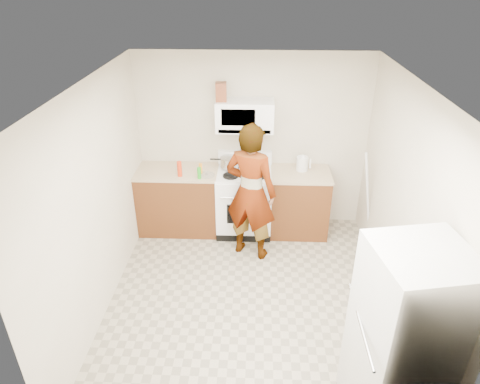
# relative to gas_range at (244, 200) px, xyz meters

# --- Properties ---
(floor) EXTENTS (3.60, 3.60, 0.00)m
(floor) POSITION_rel_gas_range_xyz_m (0.10, -1.48, -0.49)
(floor) COLOR gray
(floor) RESTS_ON ground
(back_wall) EXTENTS (3.20, 0.02, 2.50)m
(back_wall) POSITION_rel_gas_range_xyz_m (0.10, 0.31, 0.76)
(back_wall) COLOR beige
(back_wall) RESTS_ON floor
(right_wall) EXTENTS (0.02, 3.60, 2.50)m
(right_wall) POSITION_rel_gas_range_xyz_m (1.69, -1.48, 0.76)
(right_wall) COLOR beige
(right_wall) RESTS_ON floor
(cabinet_left) EXTENTS (1.12, 0.62, 0.90)m
(cabinet_left) POSITION_rel_gas_range_xyz_m (-0.94, 0.01, -0.04)
(cabinet_left) COLOR #5B2C15
(cabinet_left) RESTS_ON floor
(counter_left) EXTENTS (1.14, 0.64, 0.03)m
(counter_left) POSITION_rel_gas_range_xyz_m (-0.94, 0.01, 0.43)
(counter_left) COLOR tan
(counter_left) RESTS_ON cabinet_left
(cabinet_right) EXTENTS (0.80, 0.62, 0.90)m
(cabinet_right) POSITION_rel_gas_range_xyz_m (0.78, 0.01, -0.04)
(cabinet_right) COLOR #5B2C15
(cabinet_right) RESTS_ON floor
(counter_right) EXTENTS (0.82, 0.64, 0.03)m
(counter_right) POSITION_rel_gas_range_xyz_m (0.78, 0.01, 0.43)
(counter_right) COLOR tan
(counter_right) RESTS_ON cabinet_right
(gas_range) EXTENTS (0.76, 0.65, 1.13)m
(gas_range) POSITION_rel_gas_range_xyz_m (0.00, 0.00, 0.00)
(gas_range) COLOR white
(gas_range) RESTS_ON floor
(microwave) EXTENTS (0.76, 0.38, 0.40)m
(microwave) POSITION_rel_gas_range_xyz_m (0.00, 0.13, 1.21)
(microwave) COLOR white
(microwave) RESTS_ON back_wall
(person) EXTENTS (0.78, 0.65, 1.84)m
(person) POSITION_rel_gas_range_xyz_m (0.10, -0.57, 0.43)
(person) COLOR tan
(person) RESTS_ON floor
(fridge) EXTENTS (0.82, 0.82, 1.70)m
(fridge) POSITION_rel_gas_range_xyz_m (1.36, -2.86, 0.36)
(fridge) COLOR silver
(fridge) RESTS_ON floor
(kettle) EXTENTS (0.20, 0.20, 0.19)m
(kettle) POSITION_rel_gas_range_xyz_m (0.80, 0.09, 0.55)
(kettle) COLOR silver
(kettle) RESTS_ON counter_right
(jug) EXTENTS (0.15, 0.15, 0.24)m
(jug) POSITION_rel_gas_range_xyz_m (-0.31, 0.09, 1.53)
(jug) COLOR #642D17
(jug) RESTS_ON microwave
(saucepan) EXTENTS (0.33, 0.33, 0.14)m
(saucepan) POSITION_rel_gas_range_xyz_m (-0.21, 0.11, 0.54)
(saucepan) COLOR #B3B2B7
(saucepan) RESTS_ON gas_range
(tray) EXTENTS (0.27, 0.19, 0.05)m
(tray) POSITION_rel_gas_range_xyz_m (0.17, -0.06, 0.47)
(tray) COLOR white
(tray) RESTS_ON gas_range
(bottle_spray) EXTENTS (0.07, 0.07, 0.21)m
(bottle_spray) POSITION_rel_gas_range_xyz_m (-0.86, -0.17, 0.55)
(bottle_spray) COLOR red
(bottle_spray) RESTS_ON counter_left
(bottle_hot_sauce) EXTENTS (0.05, 0.05, 0.14)m
(bottle_hot_sauce) POSITION_rel_gas_range_xyz_m (-0.59, -0.07, 0.52)
(bottle_hot_sauce) COLOR orange
(bottle_hot_sauce) RESTS_ON counter_left
(bottle_green_cap) EXTENTS (0.06, 0.06, 0.16)m
(bottle_green_cap) POSITION_rel_gas_range_xyz_m (-0.59, -0.24, 0.53)
(bottle_green_cap) COLOR #1D941B
(bottle_green_cap) RESTS_ON counter_left
(pot_lid) EXTENTS (0.29, 0.29, 0.01)m
(pot_lid) POSITION_rel_gas_range_xyz_m (-0.51, -0.13, 0.46)
(pot_lid) COLOR white
(pot_lid) RESTS_ON counter_left
(broom) EXTENTS (0.30, 0.14, 1.40)m
(broom) POSITION_rel_gas_range_xyz_m (1.65, -0.31, 0.22)
(broom) COLOR silver
(broom) RESTS_ON floor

